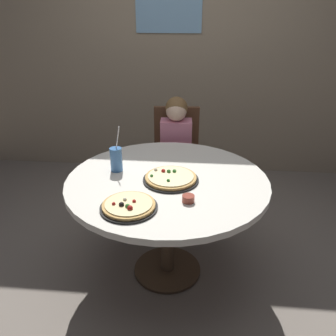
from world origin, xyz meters
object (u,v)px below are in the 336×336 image
(chair_wooden, at_px, (176,155))
(pizza_cheese, at_px, (129,206))
(sauce_bowl, at_px, (188,199))
(pizza_veggie, at_px, (171,178))
(dining_table, at_px, (167,191))
(soda_cup, at_px, (116,159))
(diner_child, at_px, (176,169))

(chair_wooden, distance_m, pizza_cheese, 1.31)
(sauce_bowl, bearing_deg, pizza_veggie, 115.64)
(dining_table, height_order, chair_wooden, chair_wooden)
(pizza_cheese, xyz_separation_m, soda_cup, (-0.17, 0.47, 0.06))
(chair_wooden, bearing_deg, sauce_bowl, -82.74)
(dining_table, height_order, diner_child, diner_child)
(chair_wooden, xyz_separation_m, soda_cup, (-0.34, -0.81, 0.30))
(soda_cup, bearing_deg, diner_child, 60.80)
(soda_cup, height_order, sauce_bowl, soda_cup)
(diner_child, relative_size, sauce_bowl, 15.46)
(chair_wooden, bearing_deg, pizza_cheese, -97.57)
(dining_table, xyz_separation_m, diner_child, (0.00, 0.71, -0.18))
(diner_child, relative_size, pizza_veggie, 3.08)
(diner_child, bearing_deg, chair_wooden, 92.83)
(dining_table, distance_m, diner_child, 0.74)
(diner_child, height_order, soda_cup, diner_child)
(pizza_veggie, relative_size, pizza_cheese, 1.11)
(dining_table, relative_size, pizza_cheese, 4.09)
(chair_wooden, distance_m, pizza_veggie, 0.95)
(dining_table, xyz_separation_m, chair_wooden, (-0.00, 0.90, -0.13))
(soda_cup, bearing_deg, dining_table, -13.96)
(pizza_cheese, height_order, soda_cup, soda_cup)
(pizza_veggie, height_order, pizza_cheese, pizza_cheese)
(soda_cup, distance_m, sauce_bowl, 0.61)
(dining_table, height_order, sauce_bowl, sauce_bowl)
(diner_child, bearing_deg, pizza_veggie, -88.47)
(diner_child, relative_size, soda_cup, 3.53)
(pizza_veggie, distance_m, pizza_cheese, 0.40)
(pizza_veggie, bearing_deg, sauce_bowl, -64.36)
(soda_cup, bearing_deg, pizza_cheese, -69.69)
(chair_wooden, distance_m, diner_child, 0.19)
(chair_wooden, relative_size, soda_cup, 3.10)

